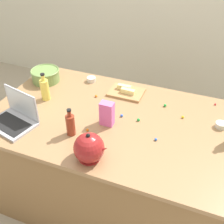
# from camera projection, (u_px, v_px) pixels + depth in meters

# --- Properties ---
(ground_plane) EXTENTS (12.00, 12.00, 0.00)m
(ground_plane) POSITION_uv_depth(u_px,v_px,m) (112.00, 198.00, 2.48)
(ground_plane) COLOR #B7A88E
(island_counter) EXTENTS (1.73, 1.05, 0.90)m
(island_counter) POSITION_uv_depth(u_px,v_px,m) (112.00, 162.00, 2.21)
(island_counter) COLOR olive
(island_counter) RESTS_ON ground
(laptop) EXTENTS (0.35, 0.29, 0.22)m
(laptop) POSITION_uv_depth(u_px,v_px,m) (15.00, 117.00, 1.87)
(laptop) COLOR #B7B7BC
(laptop) RESTS_ON island_counter
(mixing_bowl_large) EXTENTS (0.24, 0.24, 0.10)m
(mixing_bowl_large) POSITION_uv_depth(u_px,v_px,m) (45.00, 75.00, 2.33)
(mixing_bowl_large) COLOR #72934C
(mixing_bowl_large) RESTS_ON island_counter
(bottle_soy) EXTENTS (0.06, 0.06, 0.20)m
(bottle_soy) POSITION_uv_depth(u_px,v_px,m) (70.00, 124.00, 1.76)
(bottle_soy) COLOR maroon
(bottle_soy) RESTS_ON island_counter
(bottle_oil) EXTENTS (0.07, 0.07, 0.22)m
(bottle_oil) POSITION_uv_depth(u_px,v_px,m) (45.00, 89.00, 2.08)
(bottle_oil) COLOR #DBC64C
(bottle_oil) RESTS_ON island_counter
(kettle) EXTENTS (0.21, 0.18, 0.20)m
(kettle) POSITION_uv_depth(u_px,v_px,m) (89.00, 148.00, 1.58)
(kettle) COLOR maroon
(kettle) RESTS_ON island_counter
(cutting_board) EXTENTS (0.27, 0.20, 0.02)m
(cutting_board) POSITION_uv_depth(u_px,v_px,m) (126.00, 92.00, 2.19)
(cutting_board) COLOR #AD7F4C
(cutting_board) RESTS_ON island_counter
(butter_stick_left) EXTENTS (0.11, 0.04, 0.04)m
(butter_stick_left) POSITION_uv_depth(u_px,v_px,m) (128.00, 91.00, 2.15)
(butter_stick_left) COLOR #F4E58C
(butter_stick_left) RESTS_ON cutting_board
(butter_stick_right) EXTENTS (0.11, 0.04, 0.04)m
(butter_stick_right) POSITION_uv_depth(u_px,v_px,m) (124.00, 87.00, 2.20)
(butter_stick_right) COLOR #F4E58C
(butter_stick_right) RESTS_ON cutting_board
(ramekin_small) EXTENTS (0.07, 0.07, 0.04)m
(ramekin_small) POSITION_uv_depth(u_px,v_px,m) (91.00, 79.00, 2.34)
(ramekin_small) COLOR beige
(ramekin_small) RESTS_ON island_counter
(ramekin_medium) EXTENTS (0.07, 0.07, 0.04)m
(ramekin_medium) POSITION_uv_depth(u_px,v_px,m) (221.00, 125.00, 1.85)
(ramekin_medium) COLOR beige
(ramekin_medium) RESTS_ON island_counter
(candy_bag) EXTENTS (0.09, 0.06, 0.17)m
(candy_bag) POSITION_uv_depth(u_px,v_px,m) (107.00, 114.00, 1.84)
(candy_bag) COLOR pink
(candy_bag) RESTS_ON island_counter
(candy_0) EXTENTS (0.02, 0.02, 0.02)m
(candy_0) POSITION_uv_depth(u_px,v_px,m) (183.00, 117.00, 1.93)
(candy_0) COLOR yellow
(candy_0) RESTS_ON island_counter
(candy_1) EXTENTS (0.02, 0.02, 0.02)m
(candy_1) POSITION_uv_depth(u_px,v_px,m) (96.00, 96.00, 2.15)
(candy_1) COLOR orange
(candy_1) RESTS_ON island_counter
(candy_2) EXTENTS (0.02, 0.02, 0.02)m
(candy_2) POSITION_uv_depth(u_px,v_px,m) (87.00, 130.00, 1.82)
(candy_2) COLOR orange
(candy_2) RESTS_ON island_counter
(candy_3) EXTENTS (0.02, 0.02, 0.02)m
(candy_3) POSITION_uv_depth(u_px,v_px,m) (122.00, 116.00, 1.95)
(candy_3) COLOR blue
(candy_3) RESTS_ON island_counter
(candy_4) EXTENTS (0.02, 0.02, 0.02)m
(candy_4) POSITION_uv_depth(u_px,v_px,m) (138.00, 120.00, 1.91)
(candy_4) COLOR green
(candy_4) RESTS_ON island_counter
(candy_5) EXTENTS (0.01, 0.01, 0.01)m
(candy_5) POSITION_uv_depth(u_px,v_px,m) (215.00, 104.00, 2.06)
(candy_5) COLOR red
(candy_5) RESTS_ON island_counter
(candy_6) EXTENTS (0.02, 0.02, 0.02)m
(candy_6) POSITION_uv_depth(u_px,v_px,m) (165.00, 105.00, 2.05)
(candy_6) COLOR green
(candy_6) RESTS_ON island_counter
(candy_7) EXTENTS (0.02, 0.02, 0.02)m
(candy_7) POSITION_uv_depth(u_px,v_px,m) (156.00, 139.00, 1.75)
(candy_7) COLOR blue
(candy_7) RESTS_ON island_counter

